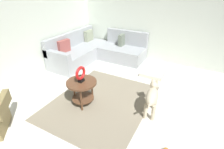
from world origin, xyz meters
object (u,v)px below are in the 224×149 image
(side_table, at_px, (82,87))
(torus_sculpture, at_px, (81,74))
(sectional_couch, at_px, (96,51))
(dog_bed_mat, at_px, (154,72))
(dog, at_px, (152,96))

(side_table, xyz_separation_m, torus_sculpture, (0.00, -0.00, 0.29))
(sectional_couch, bearing_deg, dog_bed_mat, -90.36)
(sectional_couch, bearing_deg, torus_sculpture, -153.88)
(side_table, height_order, torus_sculpture, torus_sculpture)
(side_table, xyz_separation_m, dog, (0.40, -1.32, -0.04))
(dog_bed_mat, bearing_deg, dog, -166.49)
(side_table, bearing_deg, dog_bed_mat, -24.17)
(side_table, bearing_deg, dog, -72.93)
(sectional_couch, distance_m, dog_bed_mat, 1.95)
(side_table, distance_m, dog, 1.38)
(sectional_couch, distance_m, side_table, 2.30)
(sectional_couch, height_order, dog, sectional_couch)
(side_table, height_order, dog_bed_mat, side_table)
(dog, bearing_deg, dog_bed_mat, 94.29)
(sectional_couch, bearing_deg, side_table, -153.88)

